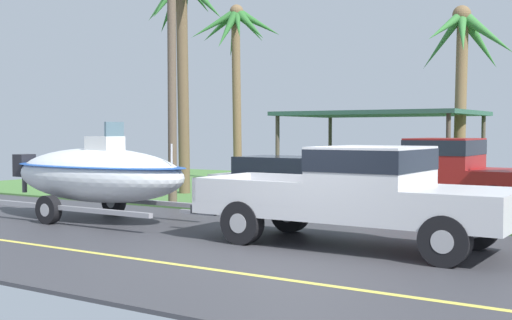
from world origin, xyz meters
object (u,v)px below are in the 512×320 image
carport_awning (381,116)px  boat_on_trailer (97,174)px  parked_sedan_far (291,183)px  palm_tree_mid (184,19)px  palm_tree_near_left (465,55)px  palm_tree_far_left (237,45)px  utility_pole (172,61)px  parked_pickup_background (443,171)px  pickup_truck_towing (370,191)px

carport_awning → boat_on_trailer: bearing=-103.4°
parked_sedan_far → palm_tree_mid: size_ratio=0.60×
palm_tree_near_left → palm_tree_far_left: size_ratio=0.84×
palm_tree_near_left → utility_pole: utility_pole is taller
parked_pickup_background → parked_sedan_far: bearing=-158.5°
parked_pickup_background → palm_tree_far_left: (-10.34, 5.61, 4.54)m
utility_pole → parked_sedan_far: bearing=26.6°
boat_on_trailer → utility_pole: size_ratio=0.80×
boat_on_trailer → palm_tree_near_left: 12.59m
palm_tree_far_left → palm_tree_mid: bearing=-71.4°
parked_pickup_background → parked_sedan_far: parked_pickup_background is taller
utility_pole → boat_on_trailer: bearing=-82.6°
boat_on_trailer → utility_pole: utility_pole is taller
palm_tree_mid → palm_tree_far_left: (-1.97, 5.83, -0.06)m
parked_pickup_background → palm_tree_mid: palm_tree_mid is taller
parked_sedan_far → carport_awning: (0.06, 6.12, 1.93)m
parked_pickup_background → palm_tree_mid: (-8.37, -0.22, 4.61)m
pickup_truck_towing → boat_on_trailer: 6.80m
palm_tree_far_left → utility_pole: 9.44m
parked_pickup_background → parked_sedan_far: 3.99m
parked_pickup_background → carport_awning: carport_awning is taller
parked_sedan_far → carport_awning: carport_awning is taller
parked_pickup_background → palm_tree_mid: bearing=-178.5°
utility_pole → carport_awning: bearing=68.5°
parked_sedan_far → carport_awning: size_ratio=0.68×
parked_sedan_far → palm_tree_mid: bearing=165.2°
pickup_truck_towing → parked_pickup_background: parked_pickup_background is taller
boat_on_trailer → palm_tree_near_left: size_ratio=1.01×
parked_pickup_background → palm_tree_mid: 9.56m
boat_on_trailer → utility_pole: (-0.42, 3.21, 2.93)m
parked_pickup_background → carport_awning: (-3.64, 4.66, 1.56)m
parked_sedan_far → carport_awning: bearing=89.4°
palm_tree_mid → carport_awning: bearing=45.9°
pickup_truck_towing → utility_pole: bearing=156.0°
palm_tree_mid → pickup_truck_towing: bearing=-33.4°
pickup_truck_towing → parked_sedan_far: bearing=132.6°
boat_on_trailer → palm_tree_mid: size_ratio=0.84×
pickup_truck_towing → palm_tree_far_left: 16.69m
parked_pickup_background → palm_tree_far_left: palm_tree_far_left is taller
pickup_truck_towing → boat_on_trailer: bearing=-180.0°
parked_sedan_far → utility_pole: bearing=-153.4°
palm_tree_far_left → utility_pole: bearing=-66.4°
utility_pole → parked_pickup_background: bearing=23.8°
palm_tree_far_left → boat_on_trailer: bearing=-70.6°
palm_tree_mid → palm_tree_near_left: bearing=33.2°
palm_tree_mid → palm_tree_far_left: palm_tree_mid is taller
palm_tree_mid → utility_pole: size_ratio=0.95×
pickup_truck_towing → palm_tree_near_left: size_ratio=0.97×
pickup_truck_towing → parked_pickup_background: 6.16m
boat_on_trailer → carport_awning: bearing=76.6°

